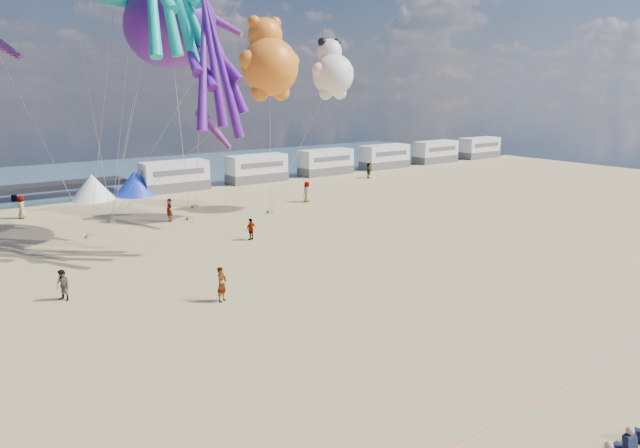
# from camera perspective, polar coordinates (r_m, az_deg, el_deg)

# --- Properties ---
(ground) EXTENTS (120.00, 120.00, 0.00)m
(ground) POSITION_cam_1_polar(r_m,az_deg,el_deg) (23.62, 10.42, -12.07)
(ground) COLOR tan
(ground) RESTS_ON ground
(water) EXTENTS (120.00, 120.00, 0.00)m
(water) POSITION_cam_1_polar(r_m,az_deg,el_deg) (71.90, -23.27, 4.28)
(water) COLOR #31515F
(water) RESTS_ON ground
(motorhome_0) EXTENTS (6.60, 2.50, 3.00)m
(motorhome_0) POSITION_cam_1_polar(r_m,az_deg,el_deg) (59.24, -14.34, 4.66)
(motorhome_0) COLOR silver
(motorhome_0) RESTS_ON ground
(motorhome_1) EXTENTS (6.60, 2.50, 3.00)m
(motorhome_1) POSITION_cam_1_polar(r_m,az_deg,el_deg) (63.35, -6.34, 5.54)
(motorhome_1) COLOR silver
(motorhome_1) RESTS_ON ground
(motorhome_2) EXTENTS (6.60, 2.50, 3.00)m
(motorhome_2) POSITION_cam_1_polar(r_m,az_deg,el_deg) (68.54, 0.59, 6.22)
(motorhome_2) COLOR silver
(motorhome_2) RESTS_ON ground
(motorhome_3) EXTENTS (6.60, 2.50, 3.00)m
(motorhome_3) POSITION_cam_1_polar(r_m,az_deg,el_deg) (74.58, 6.49, 6.72)
(motorhome_3) COLOR silver
(motorhome_3) RESTS_ON ground
(motorhome_4) EXTENTS (6.60, 2.50, 3.00)m
(motorhome_4) POSITION_cam_1_polar(r_m,az_deg,el_deg) (81.28, 11.46, 7.08)
(motorhome_4) COLOR silver
(motorhome_4) RESTS_ON ground
(motorhome_5) EXTENTS (6.60, 2.50, 3.00)m
(motorhome_5) POSITION_cam_1_polar(r_m,az_deg,el_deg) (88.50, 15.66, 7.35)
(motorhome_5) COLOR silver
(motorhome_5) RESTS_ON ground
(tent_white) EXTENTS (4.00, 4.00, 2.40)m
(tent_white) POSITION_cam_1_polar(r_m,az_deg,el_deg) (56.84, -21.81, 3.46)
(tent_white) COLOR white
(tent_white) RESTS_ON ground
(tent_blue) EXTENTS (4.00, 4.00, 2.40)m
(tent_blue) POSITION_cam_1_polar(r_m,az_deg,el_deg) (57.94, -17.99, 3.94)
(tent_blue) COLOR #1933CC
(tent_blue) RESTS_ON ground
(spectator_row) EXTENTS (6.10, 0.90, 1.30)m
(spectator_row) POSITION_cam_1_polar(r_m,az_deg,el_deg) (18.44, 28.04, -19.05)
(spectator_row) COLOR black
(spectator_row) RESTS_ON ground
(rope_line) EXTENTS (34.00, 0.03, 0.03)m
(rope_line) POSITION_cam_1_polar(r_m,az_deg,el_deg) (20.93, 20.78, -16.25)
(rope_line) COLOR #F2338C
(rope_line) RESTS_ON ground
(standing_person) EXTENTS (0.75, 0.68, 1.73)m
(standing_person) POSITION_cam_1_polar(r_m,az_deg,el_deg) (28.04, -9.80, -5.96)
(standing_person) COLOR tan
(standing_person) RESTS_ON ground
(beachgoer_0) EXTENTS (0.66, 0.79, 1.84)m
(beachgoer_0) POSITION_cam_1_polar(r_m,az_deg,el_deg) (50.99, -27.69, 1.51)
(beachgoer_0) COLOR #7F6659
(beachgoer_0) RESTS_ON ground
(beachgoer_1) EXTENTS (0.79, 0.90, 1.55)m
(beachgoer_1) POSITION_cam_1_polar(r_m,az_deg,el_deg) (30.44, -24.32, -5.62)
(beachgoer_1) COLOR #7F6659
(beachgoer_1) RESTS_ON ground
(beachgoer_3) EXTENTS (1.08, 0.79, 1.50)m
(beachgoer_3) POSITION_cam_1_polar(r_m,az_deg,el_deg) (39.02, -6.92, -0.52)
(beachgoer_3) COLOR #7F6659
(beachgoer_3) RESTS_ON ground
(beachgoer_4) EXTENTS (0.71, 1.11, 1.76)m
(beachgoer_4) POSITION_cam_1_polar(r_m,az_deg,el_deg) (66.02, 4.91, 5.35)
(beachgoer_4) COLOR #7F6659
(beachgoer_4) RESTS_ON ground
(beachgoer_5) EXTENTS (0.71, 1.73, 1.82)m
(beachgoer_5) POSITION_cam_1_polar(r_m,az_deg,el_deg) (45.50, -14.84, 1.33)
(beachgoer_5) COLOR #7F6659
(beachgoer_5) RESTS_ON ground
(beachgoer_6) EXTENTS (0.80, 0.67, 1.87)m
(beachgoer_6) POSITION_cam_1_polar(r_m,az_deg,el_deg) (51.87, -1.31, 3.25)
(beachgoer_6) COLOR #7F6659
(beachgoer_6) RESTS_ON ground
(sandbag_a) EXTENTS (0.50, 0.35, 0.22)m
(sandbag_a) POSITION_cam_1_polar(r_m,az_deg,el_deg) (42.73, -21.99, -1.08)
(sandbag_a) COLOR gray
(sandbag_a) RESTS_ON ground
(sandbag_b) EXTENTS (0.50, 0.35, 0.22)m
(sandbag_b) POSITION_cam_1_polar(r_m,az_deg,el_deg) (46.08, -12.85, 0.58)
(sandbag_b) COLOR gray
(sandbag_b) RESTS_ON ground
(sandbag_c) EXTENTS (0.50, 0.35, 0.22)m
(sandbag_c) POSITION_cam_1_polar(r_m,az_deg,el_deg) (47.52, -4.97, 1.25)
(sandbag_c) COLOR gray
(sandbag_c) RESTS_ON ground
(sandbag_d) EXTENTS (0.50, 0.35, 0.22)m
(sandbag_d) POSITION_cam_1_polar(r_m,az_deg,el_deg) (50.56, -12.41, 1.72)
(sandbag_d) COLOR gray
(sandbag_d) RESTS_ON ground
(sandbag_e) EXTENTS (0.50, 0.35, 0.22)m
(sandbag_e) POSITION_cam_1_polar(r_m,az_deg,el_deg) (47.05, -20.09, 0.35)
(sandbag_e) COLOR gray
(sandbag_e) RESTS_ON ground
(kite_octopus_purple) EXTENTS (6.04, 11.13, 12.09)m
(kite_octopus_purple) POSITION_cam_1_polar(r_m,az_deg,el_deg) (40.44, -14.85, 18.66)
(kite_octopus_purple) COLOR #4F148A
(kite_panda) EXTENTS (5.00, 4.83, 5.81)m
(kite_panda) POSITION_cam_1_polar(r_m,az_deg,el_deg) (48.09, 1.30, 14.70)
(kite_panda) COLOR white
(kite_teddy_orange) EXTENTS (5.38, 5.08, 7.39)m
(kite_teddy_orange) POSITION_cam_1_polar(r_m,az_deg,el_deg) (44.74, -5.04, 15.39)
(kite_teddy_orange) COLOR orange
(windsock_mid) EXTENTS (3.48, 6.19, 6.33)m
(windsock_mid) POSITION_cam_1_polar(r_m,az_deg,el_deg) (40.30, -11.35, 19.82)
(windsock_mid) COLOR red
(windsock_right) EXTENTS (1.06, 5.11, 5.08)m
(windsock_right) POSITION_cam_1_polar(r_m,az_deg,el_deg) (43.33, -10.47, 9.19)
(windsock_right) COLOR red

